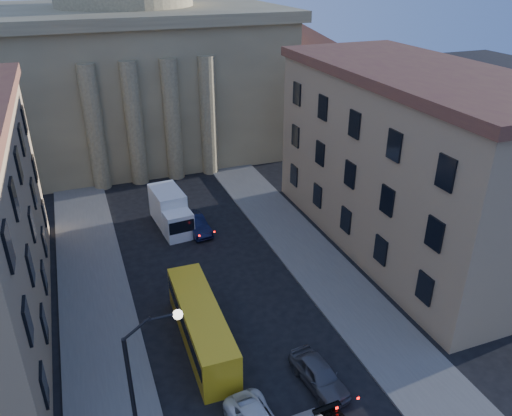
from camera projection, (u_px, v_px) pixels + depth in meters
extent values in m
cube|color=#5B5854|center=(102.00, 339.00, 31.98)|extent=(5.00, 60.00, 0.15)
cube|color=#5B5854|center=(335.00, 284.00, 37.39)|extent=(5.00, 60.00, 0.15)
cube|color=#776849|center=(133.00, 82.00, 62.91)|extent=(34.00, 26.00, 16.00)
cube|color=#776849|center=(126.00, 11.00, 59.16)|extent=(35.50, 27.50, 1.20)
cube|color=#776849|center=(291.00, 92.00, 69.04)|extent=(13.00, 13.00, 11.00)
cone|color=brown|center=(293.00, 35.00, 65.69)|extent=(26.02, 26.02, 4.00)
cylinder|color=#776849|center=(95.00, 129.00, 50.64)|extent=(1.80, 1.80, 13.00)
cylinder|color=#776849|center=(134.00, 125.00, 51.91)|extent=(1.80, 1.80, 13.00)
cylinder|color=#776849|center=(172.00, 121.00, 53.18)|extent=(1.80, 1.80, 13.00)
cylinder|color=#776849|center=(208.00, 117.00, 54.46)|extent=(1.80, 1.80, 13.00)
cube|color=#9A7C5A|center=(410.00, 165.00, 40.35)|extent=(11.00, 26.00, 14.00)
cube|color=brown|center=(424.00, 74.00, 37.08)|extent=(11.60, 26.60, 0.80)
cylinder|color=black|center=(134.00, 409.00, 22.18)|extent=(0.20, 0.20, 8.00)
cylinder|color=black|center=(136.00, 329.00, 20.41)|extent=(1.30, 0.12, 0.96)
cylinder|color=black|center=(160.00, 318.00, 20.60)|extent=(1.30, 0.12, 0.12)
sphere|color=white|center=(178.00, 314.00, 20.86)|extent=(0.44, 0.44, 0.44)
imported|color=#4B4A4F|center=(319.00, 374.00, 28.37)|extent=(2.28, 4.60, 1.51)
imported|color=black|center=(195.00, 224.00, 44.48)|extent=(2.19, 4.75, 1.51)
cube|color=gold|center=(201.00, 325.00, 31.20)|extent=(2.44, 9.90, 2.78)
cube|color=black|center=(201.00, 320.00, 31.00)|extent=(2.48, 9.36, 0.99)
cylinder|color=black|center=(202.00, 381.00, 28.33)|extent=(0.29, 0.90, 0.90)
cylinder|color=black|center=(232.00, 373.00, 28.87)|extent=(0.29, 0.90, 0.90)
cylinder|color=black|center=(177.00, 307.00, 34.37)|extent=(0.29, 0.90, 0.90)
cylinder|color=black|center=(202.00, 301.00, 34.91)|extent=(0.29, 0.90, 0.90)
cube|color=white|center=(178.00, 224.00, 43.50)|extent=(2.54, 2.63, 2.44)
cube|color=black|center=(182.00, 227.00, 42.42)|extent=(2.23, 0.32, 1.12)
cube|color=white|center=(168.00, 206.00, 45.45)|extent=(2.81, 4.46, 3.15)
cylinder|color=black|center=(168.00, 236.00, 43.11)|extent=(0.36, 0.94, 0.91)
cylinder|color=black|center=(191.00, 231.00, 43.91)|extent=(0.36, 0.94, 0.91)
cylinder|color=black|center=(156.00, 217.00, 46.38)|extent=(0.36, 0.94, 0.91)
cylinder|color=black|center=(177.00, 212.00, 47.17)|extent=(0.36, 0.94, 0.91)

